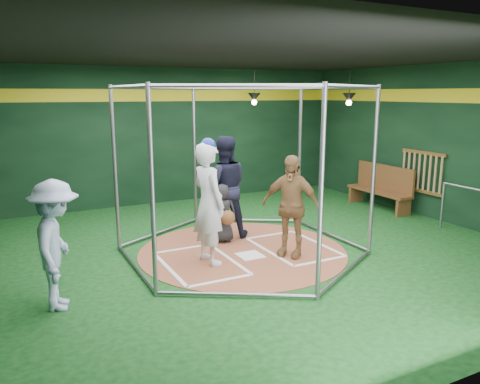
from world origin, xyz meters
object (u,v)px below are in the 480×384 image
umpire (224,187)px  dugout_bench (381,186)px  batter_figure (209,202)px  visitor_leopard (291,206)px

umpire → dugout_bench: (4.56, 0.39, -0.47)m
batter_figure → visitor_leopard: batter_figure is taller
visitor_leopard → umpire: (-0.57, 1.55, 0.11)m
umpire → dugout_bench: size_ratio=1.08×
batter_figure → dugout_bench: bearing=16.6°
umpire → dugout_bench: umpire is taller
umpire → dugout_bench: bearing=-156.8°
batter_figure → visitor_leopard: 1.46m
umpire → visitor_leopard: bearing=128.3°
visitor_leopard → dugout_bench: bearing=77.3°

